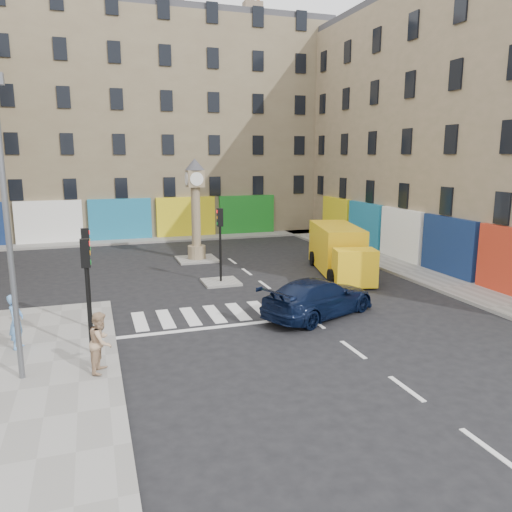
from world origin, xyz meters
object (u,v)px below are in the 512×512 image
traffic_light_left_near (87,278)px  clock_pillar (196,203)px  lamp_post (6,216)px  yellow_van (339,250)px  pedestrian_tan (101,342)px  traffic_light_left_far (87,262)px  navy_sedan (319,297)px  traffic_light_island (220,233)px  pedestrian_blue (16,321)px

traffic_light_left_near → clock_pillar: (6.30, 13.80, 0.93)m
lamp_post → yellow_van: lamp_post is taller
pedestrian_tan → traffic_light_left_far: bearing=22.6°
traffic_light_left_near → lamp_post: (-1.90, -1.40, 2.17)m
traffic_light_left_near → navy_sedan: 9.08m
traffic_light_island → navy_sedan: traffic_light_island is taller
navy_sedan → pedestrian_tan: pedestrian_tan is taller
yellow_van → traffic_light_island: bearing=-165.0°
traffic_light_island → navy_sedan: bearing=-68.7°
navy_sedan → yellow_van: bearing=-57.8°
traffic_light_island → pedestrian_tan: 11.30m
traffic_light_left_far → lamp_post: lamp_post is taller
traffic_light_left_near → pedestrian_blue: (-2.29, 1.10, -1.56)m
yellow_van → pedestrian_tan: 15.98m
lamp_post → clock_pillar: (8.20, 15.20, -1.24)m
traffic_light_left_near → traffic_light_left_far: bearing=90.0°
yellow_van → pedestrian_tan: (-12.76, -9.62, -0.21)m
traffic_light_left_near → clock_pillar: clock_pillar is taller
traffic_light_left_far → traffic_light_island: size_ratio=1.00×
yellow_van → traffic_light_left_near: bearing=-135.0°
traffic_light_island → clock_pillar: clock_pillar is taller
traffic_light_left_near → pedestrian_tan: 2.30m
clock_pillar → traffic_light_left_near: bearing=-114.5°
navy_sedan → traffic_light_left_far: bearing=59.8°
clock_pillar → pedestrian_blue: (-8.59, -12.70, -2.49)m
lamp_post → navy_sedan: (10.66, 2.88, -4.03)m
lamp_post → traffic_light_left_near: bearing=36.4°
clock_pillar → pedestrian_tan: bearing=-111.2°
clock_pillar → yellow_van: 9.21m
lamp_post → pedestrian_blue: (-0.39, 2.50, -3.73)m
traffic_light_left_far → lamp_post: 4.77m
traffic_light_left_near → pedestrian_blue: size_ratio=2.03×
traffic_light_left_far → clock_pillar: 13.05m
traffic_light_left_far → navy_sedan: bearing=-6.0°
traffic_light_left_near → pedestrian_tan: bearing=-79.7°
pedestrian_blue → pedestrian_tan: (2.59, -2.75, -0.01)m
traffic_light_left_far → pedestrian_blue: size_ratio=2.03×
navy_sedan → traffic_light_island: bearing=-2.9°
lamp_post → clock_pillar: size_ratio=1.36×
traffic_light_island → lamp_post: lamp_post is taller
traffic_light_island → pedestrian_blue: (-8.59, -6.70, -1.53)m
traffic_light_island → pedestrian_blue: traffic_light_island is taller
clock_pillar → yellow_van: bearing=-40.8°
navy_sedan → lamp_post: bearing=80.9°
traffic_light_left_near → clock_pillar: bearing=65.5°
clock_pillar → navy_sedan: clock_pillar is taller
traffic_light_island → clock_pillar: bearing=90.0°
navy_sedan → traffic_light_left_near: bearing=75.4°
traffic_light_left_near → clock_pillar: 15.19m
clock_pillar → pedestrian_tan: 16.76m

